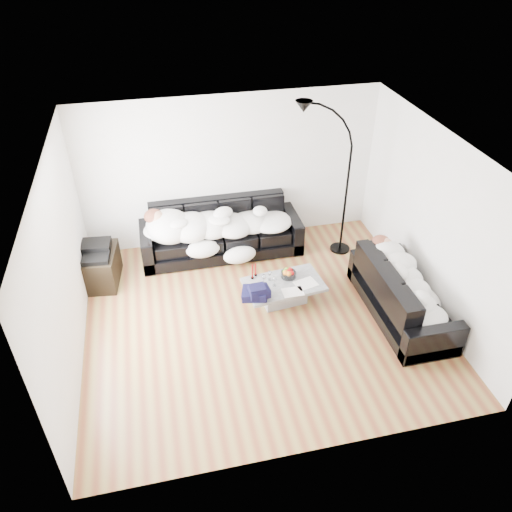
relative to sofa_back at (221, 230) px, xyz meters
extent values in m
plane|color=brown|center=(0.27, -1.81, -0.44)|extent=(5.00, 5.00, 0.00)
cube|color=silver|center=(0.27, 0.44, 0.86)|extent=(5.00, 0.02, 2.60)
cube|color=silver|center=(-2.23, -1.81, 0.86)|extent=(0.02, 4.50, 2.60)
cube|color=silver|center=(2.77, -1.81, 0.86)|extent=(0.02, 4.50, 2.60)
plane|color=white|center=(0.27, -1.81, 2.16)|extent=(5.00, 5.00, 0.00)
cube|color=black|center=(0.00, 0.00, 0.00)|extent=(2.70, 0.93, 0.88)
cube|color=black|center=(2.29, -2.16, -0.03)|extent=(0.86, 2.01, 0.81)
ellipsoid|color=#0C4E5A|center=(2.23, -1.54, 0.28)|extent=(0.42, 0.38, 0.20)
cube|color=#939699|center=(0.69, -1.51, -0.27)|extent=(1.23, 0.80, 0.34)
cylinder|color=white|center=(0.80, -1.38, -0.03)|extent=(0.29, 0.29, 0.14)
cylinder|color=white|center=(0.51, -1.38, -0.02)|extent=(0.07, 0.07, 0.16)
cylinder|color=white|center=(0.40, -1.46, -0.02)|extent=(0.07, 0.07, 0.17)
cylinder|color=white|center=(0.54, -1.54, -0.02)|extent=(0.08, 0.08, 0.16)
cylinder|color=maroon|center=(0.26, -1.30, 0.02)|extent=(0.06, 0.06, 0.25)
cylinder|color=maroon|center=(0.32, -1.24, 0.01)|extent=(0.05, 0.05, 0.22)
cube|color=silver|center=(1.01, -1.60, -0.10)|extent=(0.37, 0.32, 0.01)
cube|color=silver|center=(0.77, -1.74, -0.10)|extent=(0.31, 0.22, 0.01)
cube|color=black|center=(-2.01, -0.40, -0.17)|extent=(0.64, 0.86, 0.55)
cube|color=black|center=(-2.01, -0.40, 0.17)|extent=(0.47, 0.38, 0.13)
camera|label=1|loc=(-0.99, -7.10, 4.54)|focal=35.00mm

